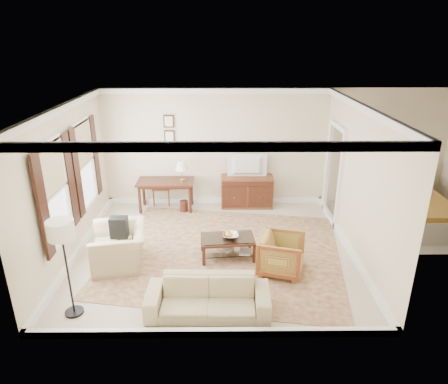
{
  "coord_description": "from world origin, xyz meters",
  "views": [
    {
      "loc": [
        0.14,
        -7.06,
        4.08
      ],
      "look_at": [
        0.2,
        0.3,
        1.15
      ],
      "focal_mm": 32.0,
      "sensor_mm": 36.0,
      "label": 1
    }
  ],
  "objects_px": {
    "coffee_table": "(228,242)",
    "sofa": "(208,292)",
    "sideboard": "(247,192)",
    "writing_desk": "(166,185)",
    "tv": "(248,159)",
    "club_armchair": "(119,241)",
    "striped_armchair": "(281,252)"
  },
  "relations": [
    {
      "from": "tv",
      "to": "striped_armchair",
      "type": "xyz_separation_m",
      "value": [
        0.44,
        -2.98,
        -0.85
      ]
    },
    {
      "from": "writing_desk",
      "to": "coffee_table",
      "type": "distance_m",
      "value": 2.76
    },
    {
      "from": "tv",
      "to": "coffee_table",
      "type": "relative_size",
      "value": 0.86
    },
    {
      "from": "striped_armchair",
      "to": "club_armchair",
      "type": "relative_size",
      "value": 0.71
    },
    {
      "from": "coffee_table",
      "to": "sofa",
      "type": "relative_size",
      "value": 0.56
    },
    {
      "from": "tv",
      "to": "coffee_table",
      "type": "xyz_separation_m",
      "value": [
        -0.52,
        -2.46,
        -0.92
      ]
    },
    {
      "from": "sofa",
      "to": "writing_desk",
      "type": "bearing_deg",
      "value": 107.43
    },
    {
      "from": "writing_desk",
      "to": "striped_armchair",
      "type": "height_order",
      "value": "striped_armchair"
    },
    {
      "from": "writing_desk",
      "to": "club_armchair",
      "type": "bearing_deg",
      "value": -102.45
    },
    {
      "from": "sideboard",
      "to": "sofa",
      "type": "distance_m",
      "value": 4.24
    },
    {
      "from": "sideboard",
      "to": "sofa",
      "type": "relative_size",
      "value": 0.67
    },
    {
      "from": "writing_desk",
      "to": "club_armchair",
      "type": "height_order",
      "value": "club_armchair"
    },
    {
      "from": "writing_desk",
      "to": "sofa",
      "type": "bearing_deg",
      "value": -73.98
    },
    {
      "from": "tv",
      "to": "writing_desk",
      "type": "bearing_deg",
      "value": 4.2
    },
    {
      "from": "tv",
      "to": "coffee_table",
      "type": "distance_m",
      "value": 2.68
    },
    {
      "from": "tv",
      "to": "sofa",
      "type": "bearing_deg",
      "value": 78.31
    },
    {
      "from": "sideboard",
      "to": "club_armchair",
      "type": "distance_m",
      "value": 3.72
    },
    {
      "from": "striped_armchair",
      "to": "sofa",
      "type": "distance_m",
      "value": 1.73
    },
    {
      "from": "sideboard",
      "to": "tv",
      "type": "height_order",
      "value": "tv"
    },
    {
      "from": "writing_desk",
      "to": "sideboard",
      "type": "xyz_separation_m",
      "value": [
        2.0,
        0.17,
        -0.25
      ]
    },
    {
      "from": "writing_desk",
      "to": "tv",
      "type": "distance_m",
      "value": 2.09
    },
    {
      "from": "striped_armchair",
      "to": "sideboard",
      "type": "bearing_deg",
      "value": 24.49
    },
    {
      "from": "sideboard",
      "to": "sofa",
      "type": "bearing_deg",
      "value": -101.64
    },
    {
      "from": "coffee_table",
      "to": "sideboard",
      "type": "bearing_deg",
      "value": 78.12
    },
    {
      "from": "coffee_table",
      "to": "club_armchair",
      "type": "bearing_deg",
      "value": -173.72
    },
    {
      "from": "striped_armchair",
      "to": "sofa",
      "type": "height_order",
      "value": "striped_armchair"
    },
    {
      "from": "writing_desk",
      "to": "sofa",
      "type": "relative_size",
      "value": 0.72
    },
    {
      "from": "club_armchair",
      "to": "sideboard",
      "type": "bearing_deg",
      "value": 126.16
    },
    {
      "from": "coffee_table",
      "to": "striped_armchair",
      "type": "relative_size",
      "value": 1.34
    },
    {
      "from": "sideboard",
      "to": "tv",
      "type": "xyz_separation_m",
      "value": [
        0.0,
        -0.02,
        0.86
      ]
    },
    {
      "from": "tv",
      "to": "sofa",
      "type": "relative_size",
      "value": 0.48
    },
    {
      "from": "tv",
      "to": "sideboard",
      "type": "bearing_deg",
      "value": -90.0
    }
  ]
}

